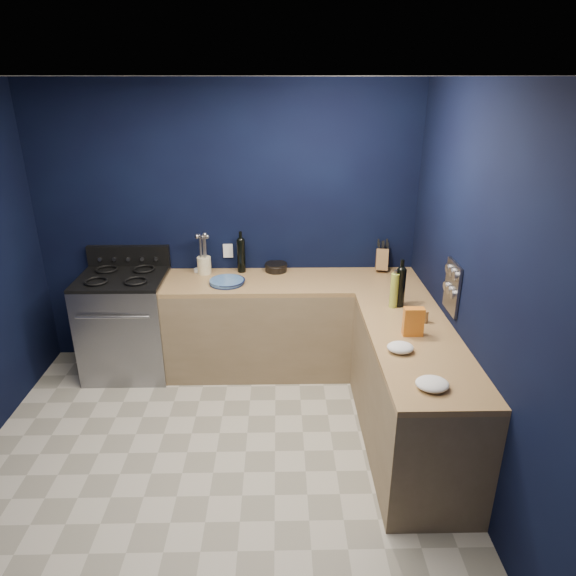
{
  "coord_description": "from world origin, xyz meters",
  "views": [
    {
      "loc": [
        0.47,
        -2.88,
        2.6
      ],
      "look_at": [
        0.55,
        1.0,
        1.0
      ],
      "focal_mm": 32.14,
      "sensor_mm": 36.0,
      "label": 1
    }
  ],
  "objects_px": {
    "plate_stack": "(227,282)",
    "crouton_bag": "(413,322)",
    "gas_range": "(127,326)",
    "utensil_crock": "(204,265)",
    "knife_block": "(382,259)"
  },
  "relations": [
    {
      "from": "plate_stack",
      "to": "crouton_bag",
      "type": "bearing_deg",
      "value": -35.49
    },
    {
      "from": "gas_range",
      "to": "utensil_crock",
      "type": "bearing_deg",
      "value": 15.33
    },
    {
      "from": "plate_stack",
      "to": "knife_block",
      "type": "distance_m",
      "value": 1.48
    },
    {
      "from": "plate_stack",
      "to": "utensil_crock",
      "type": "xyz_separation_m",
      "value": [
        -0.23,
        0.26,
        0.06
      ]
    },
    {
      "from": "utensil_crock",
      "to": "crouton_bag",
      "type": "height_order",
      "value": "crouton_bag"
    },
    {
      "from": "gas_range",
      "to": "plate_stack",
      "type": "bearing_deg",
      "value": -4.13
    },
    {
      "from": "gas_range",
      "to": "utensil_crock",
      "type": "relative_size",
      "value": 5.78
    },
    {
      "from": "plate_stack",
      "to": "knife_block",
      "type": "relative_size",
      "value": 1.5
    },
    {
      "from": "utensil_crock",
      "to": "knife_block",
      "type": "relative_size",
      "value": 0.8
    },
    {
      "from": "knife_block",
      "to": "crouton_bag",
      "type": "relative_size",
      "value": 0.96
    },
    {
      "from": "plate_stack",
      "to": "utensil_crock",
      "type": "distance_m",
      "value": 0.35
    },
    {
      "from": "gas_range",
      "to": "crouton_bag",
      "type": "bearing_deg",
      "value": -24.47
    },
    {
      "from": "plate_stack",
      "to": "utensil_crock",
      "type": "relative_size",
      "value": 1.89
    },
    {
      "from": "knife_block",
      "to": "plate_stack",
      "type": "bearing_deg",
      "value": -157.86
    },
    {
      "from": "utensil_crock",
      "to": "crouton_bag",
      "type": "relative_size",
      "value": 0.77
    }
  ]
}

